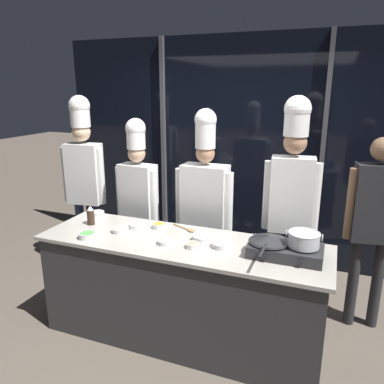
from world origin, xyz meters
TOP-DOWN VIEW (x-y plane):
  - ground_plane at (0.00, 0.00)m, footprint 24.00×24.00m
  - window_wall_back at (0.00, 1.79)m, footprint 4.58×0.09m
  - demo_counter at (0.00, 0.00)m, footprint 2.39×0.73m
  - portable_stove at (0.83, 0.01)m, footprint 0.53×0.32m
  - frying_pan at (0.71, 0.01)m, footprint 0.31×0.54m
  - stock_pot at (0.96, 0.01)m, footprint 0.26×0.23m
  - squeeze_bottle_soy at (-0.91, 0.06)m, footprint 0.07×0.07m
  - prep_bowl_chicken at (-0.99, 0.26)m, footprint 0.13×0.13m
  - prep_bowl_mushrooms at (0.14, -0.09)m, footprint 0.11×0.11m
  - prep_bowl_carrots at (-0.30, 0.20)m, footprint 0.11×0.11m
  - prep_bowl_shrimp at (-0.09, -0.09)m, footprint 0.13×0.13m
  - prep_bowl_bean_sprouts at (-0.48, 0.13)m, footprint 0.16×0.16m
  - prep_bowl_garlic at (0.35, 0.00)m, footprint 0.16×0.16m
  - prep_bowl_ginger at (-0.57, -0.01)m, footprint 0.14×0.14m
  - prep_bowl_scallions at (-0.75, -0.22)m, footprint 0.15×0.15m
  - prep_bowl_rice at (0.17, 0.06)m, footprint 0.17×0.17m
  - serving_spoon_slotted at (-0.03, 0.24)m, footprint 0.26×0.14m
  - chef_head at (-1.49, 0.76)m, footprint 0.50×0.24m
  - chef_sous at (-0.77, 0.67)m, footprint 0.49×0.23m
  - chef_line at (-0.05, 0.72)m, footprint 0.59×0.24m
  - chef_pastry at (0.78, 0.70)m, footprint 0.49×0.24m
  - person_guest at (1.47, 0.75)m, footprint 0.48×0.25m

SIDE VIEW (x-z plane):
  - ground_plane at x=0.00m, z-range 0.00..0.00m
  - demo_counter at x=0.00m, z-range 0.00..0.90m
  - serving_spoon_slotted at x=-0.03m, z-range 0.90..0.91m
  - prep_bowl_shrimp at x=-0.09m, z-range 0.90..0.94m
  - prep_bowl_ginger at x=-0.57m, z-range 0.90..0.94m
  - prep_bowl_mushrooms at x=0.14m, z-range 0.90..0.94m
  - prep_bowl_bean_sprouts at x=-0.48m, z-range 0.90..0.95m
  - prep_bowl_garlic at x=0.35m, z-range 0.90..0.95m
  - prep_bowl_carrots at x=-0.30m, z-range 0.90..0.95m
  - prep_bowl_scallions at x=-0.75m, z-range 0.90..0.95m
  - prep_bowl_chicken at x=-0.99m, z-range 0.90..0.95m
  - prep_bowl_rice at x=0.17m, z-range 0.90..0.96m
  - portable_stove at x=0.83m, z-range 0.90..1.00m
  - squeeze_bottle_soy at x=-0.91m, z-range 0.89..1.07m
  - frying_pan at x=0.71m, z-range 1.00..1.05m
  - stock_pot at x=0.96m, z-range 1.00..1.11m
  - person_guest at x=1.47m, z-range 0.20..1.92m
  - chef_sous at x=-0.77m, z-range 0.17..1.98m
  - chef_line at x=-0.05m, z-range 0.12..2.04m
  - chef_head at x=-1.49m, z-range 0.21..2.24m
  - chef_pastry at x=0.78m, z-range 0.23..2.27m
  - window_wall_back at x=0.00m, z-range 0.00..2.70m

